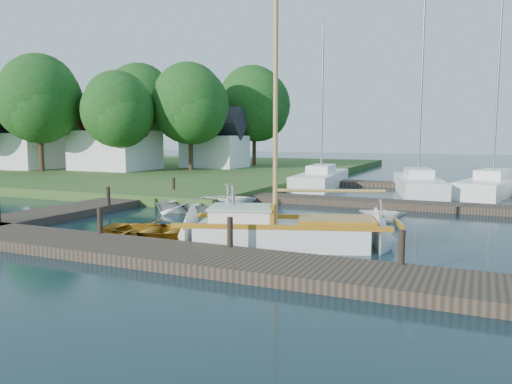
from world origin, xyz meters
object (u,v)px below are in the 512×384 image
at_px(mooring_post_5, 174,186).
at_px(marina_boat_0, 321,178).
at_px(tender_b, 230,195).
at_px(tender_d, 383,209).
at_px(mooring_post_3, 402,247).
at_px(house_c, 215,144).
at_px(tree_4, 140,103).
at_px(mooring_post_2, 230,232).
at_px(tree_2, 118,110).
at_px(tree_7, 254,104).
at_px(tree_1, 39,100).
at_px(mooring_post_1, 100,220).
at_px(dinghy, 155,227).
at_px(house_b, 25,142).
at_px(sailboat, 287,235).
at_px(marina_boat_3, 493,184).
at_px(marina_boat_2, 418,183).
at_px(tree_5, 61,114).
at_px(tender_a, 202,203).
at_px(house_a, 115,140).
at_px(tree_3, 190,104).
at_px(mooring_post_4, 108,196).

xyz_separation_m(mooring_post_5, marina_boat_0, (5.11, 9.44, -0.14)).
bearing_deg(tender_b, tender_d, -107.88).
height_order(mooring_post_3, house_c, house_c).
relative_size(mooring_post_5, tree_4, 0.08).
bearing_deg(marina_boat_0, tree_4, 63.72).
height_order(mooring_post_2, tree_2, tree_2).
bearing_deg(tree_7, tree_1, -130.60).
relative_size(mooring_post_1, dinghy, 0.22).
bearing_deg(tree_1, marina_boat_0, 6.18).
bearing_deg(mooring_post_1, house_b, 142.77).
distance_m(tender_d, house_b, 34.30).
height_order(sailboat, house_b, sailboat).
distance_m(mooring_post_2, marina_boat_3, 20.30).
distance_m(mooring_post_2, marina_boat_0, 19.74).
relative_size(mooring_post_5, tender_d, 0.44).
bearing_deg(marina_boat_2, tree_4, 58.43).
relative_size(mooring_post_2, tree_5, 0.10).
bearing_deg(dinghy, tender_a, 7.66).
relative_size(tender_a, tree_4, 0.40).
bearing_deg(tree_4, marina_boat_2, -18.59).
height_order(marina_boat_2, tree_4, marina_boat_2).
xyz_separation_m(mooring_post_3, tree_2, (-24.00, 19.05, 4.55)).
xyz_separation_m(house_a, tree_4, (-2.00, 6.05, 3.41)).
height_order(tender_d, tree_7, tree_7).
bearing_deg(tree_5, house_a, -22.05).
bearing_deg(marina_boat_3, tree_4, 88.68).
bearing_deg(marina_boat_2, mooring_post_3, 172.35).
distance_m(dinghy, house_a, 27.05).
bearing_deg(house_a, tree_2, -44.25).
height_order(mooring_post_2, marina_boat_0, marina_boat_0).
distance_m(house_a, tree_5, 11.06).
bearing_deg(tree_2, marina_boat_2, -2.17).
bearing_deg(tender_a, tree_3, 23.03).
xyz_separation_m(house_b, tree_7, (16.00, 12.05, 3.43)).
bearing_deg(marina_boat_0, tender_d, -158.45).
distance_m(house_c, tree_2, 9.29).
distance_m(mooring_post_4, marina_boat_2, 17.38).
bearing_deg(mooring_post_1, house_a, 128.99).
xyz_separation_m(mooring_post_4, tender_b, (4.36, 2.96, -0.07)).
bearing_deg(house_c, mooring_post_4, -72.35).
height_order(mooring_post_3, mooring_post_4, same).
xyz_separation_m(tender_d, tree_4, (-26.23, 19.57, 5.89)).
xyz_separation_m(mooring_post_4, tree_1, (-17.00, 12.05, 5.39)).
xyz_separation_m(mooring_post_4, sailboat, (9.42, -3.08, -0.36)).
height_order(dinghy, tender_b, tender_b).
bearing_deg(marina_boat_3, tender_a, 150.69).
xyz_separation_m(mooring_post_4, marina_boat_2, (11.30, 13.20, -0.12)).
distance_m(house_b, tree_4, 10.67).
relative_size(tender_b, marina_boat_2, 0.19).
height_order(mooring_post_5, tender_b, tender_b).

